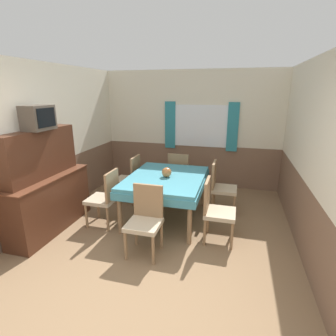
# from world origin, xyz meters

# --- Properties ---
(ground_plane) EXTENTS (16.00, 16.00, 0.00)m
(ground_plane) POSITION_xyz_m (0.00, 0.00, 0.00)
(ground_plane) COLOR #846647
(wall_back) EXTENTS (4.38, 0.09, 2.60)m
(wall_back) POSITION_xyz_m (0.01, 3.85, 1.30)
(wall_back) COLOR silver
(wall_back) RESTS_ON ground_plane
(wall_left) EXTENTS (0.05, 4.23, 2.60)m
(wall_left) POSITION_xyz_m (-2.01, 1.92, 1.30)
(wall_left) COLOR silver
(wall_left) RESTS_ON ground_plane
(wall_right) EXTENTS (0.05, 4.23, 2.60)m
(wall_right) POSITION_xyz_m (2.01, 1.92, 1.30)
(wall_right) COLOR silver
(wall_right) RESTS_ON ground_plane
(dining_table) EXTENTS (1.28, 1.59, 0.77)m
(dining_table) POSITION_xyz_m (-0.07, 2.00, 0.66)
(dining_table) COLOR teal
(dining_table) RESTS_ON ground_plane
(chair_left_near) EXTENTS (0.44, 0.44, 0.94)m
(chair_left_near) POSITION_xyz_m (-0.95, 1.50, 0.51)
(chair_left_near) COLOR #93704C
(chair_left_near) RESTS_ON ground_plane
(chair_right_near) EXTENTS (0.44, 0.44, 0.94)m
(chair_right_near) POSITION_xyz_m (0.81, 1.50, 0.51)
(chair_right_near) COLOR #93704C
(chair_right_near) RESTS_ON ground_plane
(chair_head_near) EXTENTS (0.44, 0.44, 0.94)m
(chair_head_near) POSITION_xyz_m (-0.07, 0.96, 0.51)
(chair_head_near) COLOR #93704C
(chair_head_near) RESTS_ON ground_plane
(chair_right_far) EXTENTS (0.44, 0.44, 0.94)m
(chair_right_far) POSITION_xyz_m (0.81, 2.50, 0.51)
(chair_right_far) COLOR #93704C
(chair_right_far) RESTS_ON ground_plane
(chair_head_window) EXTENTS (0.44, 0.44, 0.94)m
(chair_head_window) POSITION_xyz_m (-0.07, 3.04, 0.51)
(chair_head_window) COLOR #93704C
(chair_head_window) RESTS_ON ground_plane
(chair_left_far) EXTENTS (0.44, 0.44, 0.94)m
(chair_left_far) POSITION_xyz_m (-0.95, 2.50, 0.51)
(chair_left_far) COLOR #93704C
(chair_left_far) RESTS_ON ground_plane
(sideboard) EXTENTS (0.46, 1.56, 1.60)m
(sideboard) POSITION_xyz_m (-1.76, 1.15, 0.68)
(sideboard) COLOR #4C2819
(sideboard) RESTS_ON ground_plane
(tv) EXTENTS (0.29, 0.44, 0.35)m
(tv) POSITION_xyz_m (-1.73, 1.14, 1.78)
(tv) COLOR #51473D
(tv) RESTS_ON sideboard
(vase) EXTENTS (0.16, 0.16, 0.16)m
(vase) POSITION_xyz_m (-0.05, 1.98, 0.85)
(vase) COLOR #B26B38
(vase) RESTS_ON dining_table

